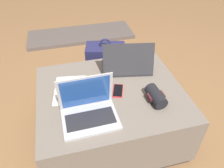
# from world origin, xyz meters

# --- Properties ---
(ground_plane) EXTENTS (14.00, 14.00, 0.00)m
(ground_plane) POSITION_xyz_m (0.00, 0.00, 0.00)
(ground_plane) COLOR olive
(ottoman) EXTENTS (0.97, 0.82, 0.43)m
(ottoman) POSITION_xyz_m (0.00, 0.00, 0.22)
(ottoman) COLOR #3D3832
(ottoman) RESTS_ON ground_plane
(laptop_near) EXTENTS (0.33, 0.25, 0.25)m
(laptop_near) POSITION_xyz_m (-0.18, -0.18, 0.48)
(laptop_near) COLOR #B7B7BC
(laptop_near) RESTS_ON ottoman
(laptop_far) EXTENTS (0.40, 0.30, 0.24)m
(laptop_far) POSITION_xyz_m (0.18, 0.21, 0.48)
(laptop_far) COLOR #333338
(laptop_far) RESTS_ON ottoman
(cell_phone) EXTENTS (0.11, 0.15, 0.01)m
(cell_phone) POSITION_xyz_m (0.05, -0.01, 0.44)
(cell_phone) COLOR red
(cell_phone) RESTS_ON ottoman
(backpack) EXTENTS (0.37, 0.31, 0.54)m
(backpack) POSITION_xyz_m (0.09, 0.55, 0.22)
(backpack) COLOR #23234C
(backpack) RESTS_ON ground_plane
(paper_sheet) EXTENTS (0.25, 0.33, 0.00)m
(paper_sheet) POSITION_xyz_m (-0.26, 0.08, 0.43)
(paper_sheet) COLOR silver
(paper_sheet) RESTS_ON ottoman
(wrist_brace) EXTENTS (0.11, 0.17, 0.08)m
(wrist_brace) POSITION_xyz_m (0.25, -0.16, 0.47)
(wrist_brace) COLOR black
(wrist_brace) RESTS_ON ottoman
(fireplace_hearth) EXTENTS (1.40, 0.50, 0.04)m
(fireplace_hearth) POSITION_xyz_m (0.00, 1.68, 0.02)
(fireplace_hearth) COLOR #564C47
(fireplace_hearth) RESTS_ON ground_plane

